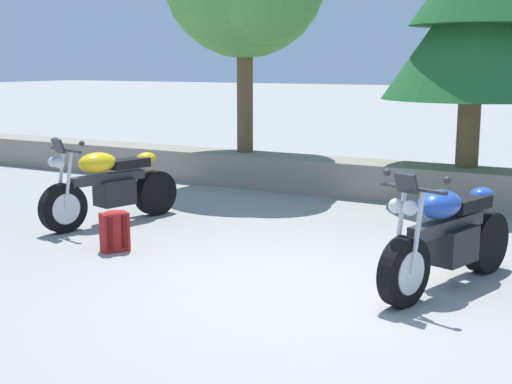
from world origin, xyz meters
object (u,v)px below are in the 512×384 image
Objects in this scene: motorcycle_yellow_near_left at (110,187)px; pine_tree_mid_left at (475,17)px; motorcycle_blue_centre at (447,238)px; rider_backpack at (114,230)px.

pine_tree_mid_left is at bearing 43.94° from motorcycle_yellow_near_left.
motorcycle_yellow_near_left is 5.73m from pine_tree_mid_left.
motorcycle_yellow_near_left is 4.56m from motorcycle_blue_centre.
motorcycle_blue_centre is 4.84m from pine_tree_mid_left.
motorcycle_blue_centre is (4.53, -0.56, 0.00)m from motorcycle_yellow_near_left.
pine_tree_mid_left is at bearing 99.85° from motorcycle_blue_centre.
motorcycle_blue_centre is 4.29× the size of rider_backpack.
rider_backpack is at bearing -172.47° from motorcycle_blue_centre.
pine_tree_mid_left reaches higher than motorcycle_yellow_near_left.
rider_backpack is 0.14× the size of pine_tree_mid_left.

